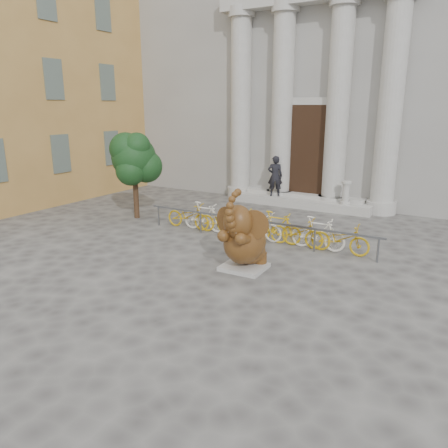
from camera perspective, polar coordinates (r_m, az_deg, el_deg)
The scene contains 9 objects.
ground at distance 11.09m, azimuth -7.52°, elevation -7.03°, with size 80.00×80.00×0.00m, color #474442.
classical_building at distance 23.92m, azimuth 15.68°, elevation 19.03°, with size 22.00×10.70×12.00m.
entrance_steps at distance 19.00m, azimuth 10.05°, elevation 2.86°, with size 6.00×1.20×0.36m, color #A8A59E.
ochre_building at distance 24.01m, azimuth -24.96°, elevation 18.25°, with size 8.00×14.00×12.00m, color tan.
elephant_statue at distance 11.30m, azimuth 2.60°, elevation -2.15°, with size 1.48×1.63×2.21m.
bike_rack at distance 13.98m, azimuth 4.35°, elevation -0.05°, with size 8.00×0.53×1.00m.
tree at distance 16.68m, azimuth -11.63°, elevation 8.32°, with size 1.87×1.70×3.24m.
pedestrian at distance 19.04m, azimuth 6.69°, elevation 6.24°, with size 0.64×0.42×1.75m, color black.
balustrade_post at distance 18.03m, azimuth 15.61°, elevation 3.83°, with size 0.38×0.38×0.92m.
Camera 1 is at (6.38, -8.05, 4.17)m, focal length 35.00 mm.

